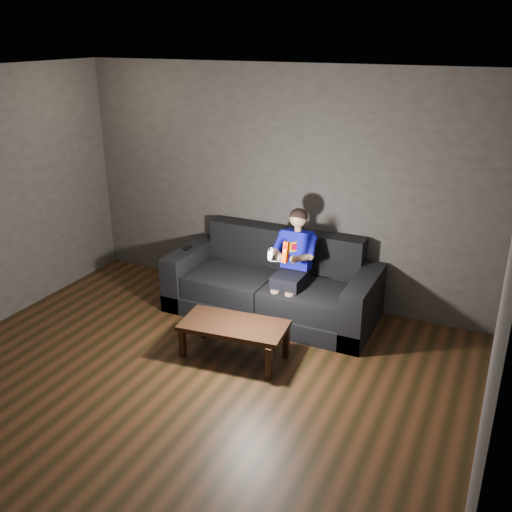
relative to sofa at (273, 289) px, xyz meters
The scene contains 10 objects.
floor 2.02m from the sofa, 94.40° to the right, with size 5.00×5.00×0.00m, color black.
back_wall 1.18m from the sofa, 106.71° to the left, with size 5.00×0.04×2.70m, color #342F2E.
right_wall 3.25m from the sofa, 40.29° to the right, with size 0.04×5.00×2.70m, color #342F2E.
ceiling 3.13m from the sofa, 94.40° to the right, with size 5.00×5.00×0.02m, color silver.
sofa is the anchor object (origin of this frame).
child 0.53m from the sofa, 13.79° to the right, with size 0.47×0.57×1.14m.
wii_remote_red 0.92m from the sofa, 55.18° to the right, with size 0.07×0.09×0.22m.
nunchuk_white 0.83m from the sofa, 69.55° to the right, with size 0.08×0.10×0.15m.
wii_remote_black 1.11m from the sofa, behind, with size 0.04×0.14×0.03m.
coffee_table 1.04m from the sofa, 87.47° to the right, with size 1.07×0.61×0.37m.
Camera 1 is at (2.47, -3.38, 3.02)m, focal length 40.00 mm.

